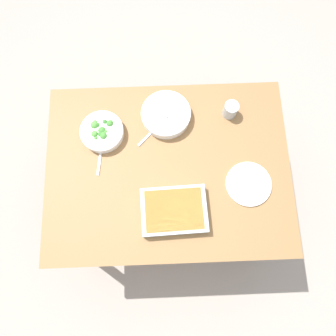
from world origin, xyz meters
name	(u,v)px	position (x,y,z in m)	size (l,w,h in m)	color
ground_plane	(168,195)	(0.00, 0.00, 0.00)	(6.00, 6.00, 0.00)	#9E9389
dining_table	(168,173)	(0.00, 0.00, 0.65)	(1.20, 0.90, 0.74)	olive
stew_bowl	(166,115)	(0.00, 0.27, 0.77)	(0.25, 0.25, 0.06)	white
broccoli_bowl	(102,132)	(-0.32, 0.19, 0.77)	(0.22, 0.22, 0.07)	white
baking_dish	(174,211)	(0.02, -0.21, 0.77)	(0.31, 0.23, 0.06)	silver
drink_cup	(230,110)	(0.32, 0.28, 0.78)	(0.07, 0.07, 0.08)	#B2BCC6
side_plate	(249,184)	(0.38, -0.10, 0.75)	(0.22, 0.22, 0.01)	white
spoon_by_stew	(154,130)	(-0.06, 0.20, 0.74)	(0.14, 0.14, 0.01)	silver
spoon_by_broccoli	(101,153)	(-0.33, 0.09, 0.74)	(0.04, 0.18, 0.01)	silver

